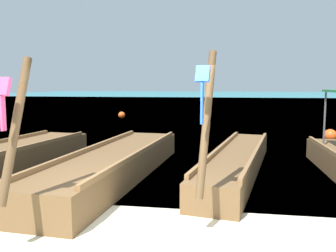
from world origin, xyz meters
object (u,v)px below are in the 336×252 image
at_px(mooring_buoy_near, 330,136).
at_px(mooring_buoy_far, 122,115).
at_px(longtail_boat_pink_ribbon, 115,164).
at_px(longtail_boat_blue_ribbon, 237,161).

relative_size(mooring_buoy_near, mooring_buoy_far, 1.15).
distance_m(longtail_boat_pink_ribbon, longtail_boat_blue_ribbon, 3.02).
height_order(longtail_boat_blue_ribbon, mooring_buoy_far, longtail_boat_blue_ribbon).
relative_size(longtail_boat_blue_ribbon, mooring_buoy_near, 14.10).
height_order(mooring_buoy_near, mooring_buoy_far, mooring_buoy_near).
bearing_deg(mooring_buoy_near, mooring_buoy_far, 142.48).
distance_m(longtail_boat_blue_ribbon, mooring_buoy_far, 15.39).
xyz_separation_m(longtail_boat_pink_ribbon, longtail_boat_blue_ribbon, (2.87, 0.95, -0.03)).
height_order(longtail_boat_pink_ribbon, mooring_buoy_far, longtail_boat_pink_ribbon).
bearing_deg(mooring_buoy_far, mooring_buoy_near, -37.52).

